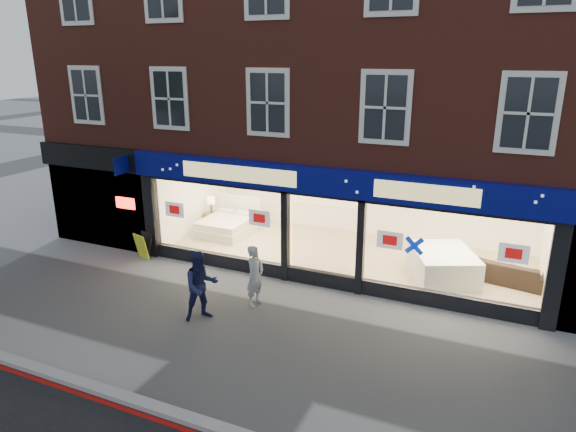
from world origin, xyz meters
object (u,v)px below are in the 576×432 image
Objects in this scene: sofa at (509,272)px; pedestrian_grey at (255,276)px; pedestrian_blue at (201,286)px; display_bed at (228,224)px; a_board at (143,246)px; mattress_stack at (443,265)px.

sofa is 1.32× the size of pedestrian_grey.
pedestrian_blue reaches higher than pedestrian_grey.
display_bed is 1.26× the size of pedestrian_grey.
pedestrian_blue is at bearing -65.73° from display_bed.
display_bed is 0.95× the size of sofa.
display_bed is 8.91m from sofa.
display_bed is 1.17× the size of pedestrian_blue.
a_board is (-1.33, -2.81, -0.01)m from display_bed.
display_bed is 5.79m from pedestrian_blue.
mattress_stack is at bearing 29.56° from a_board.
a_board is at bearing -166.91° from mattress_stack.
display_bed is at bearing 66.57° from pedestrian_blue.
mattress_stack is 6.61m from pedestrian_blue.
display_bed is at bearing 173.53° from mattress_stack.
pedestrian_grey is at bearing 6.27° from pedestrian_blue.
sofa is at bearing -51.53° from pedestrian_grey.
sofa is at bearing 13.82° from mattress_stack.
pedestrian_blue is at bearing -137.65° from mattress_stack.
pedestrian_grey is at bearing 0.14° from a_board.
pedestrian_blue is (3.69, -2.45, 0.44)m from a_board.
pedestrian_grey is at bearing -140.69° from mattress_stack.
a_board is at bearing -115.21° from display_bed.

